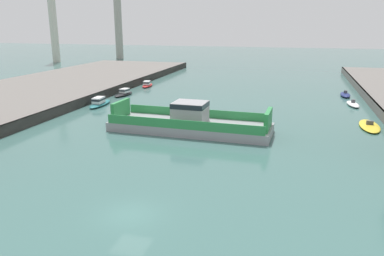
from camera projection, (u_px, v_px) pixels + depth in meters
ground_plane at (130, 214)px, 26.76m from camera, size 400.00×400.00×0.00m
chain_ferry at (190, 123)px, 47.13m from camera, size 20.30×6.95×3.73m
moored_boat_near_right at (147, 84)px, 80.75m from camera, size 2.56×5.62×1.25m
moored_boat_mid_right at (369, 126)px, 49.13m from camera, size 2.52×7.06×0.88m
moored_boat_far_left at (353, 104)px, 61.96m from camera, size 2.20×5.23×1.04m
moored_boat_far_right at (100, 102)px, 62.03m from camera, size 2.48×6.96×1.46m
moored_boat_upstream_a at (345, 95)px, 70.03m from camera, size 1.69×5.20×1.10m
moored_boat_upstream_b at (124, 93)px, 70.76m from camera, size 2.40×5.61×1.28m
smokestack_distant_a at (118, 17)px, 142.07m from camera, size 3.00×3.00×28.45m
smokestack_distant_b at (53, 16)px, 127.82m from camera, size 2.77×2.77×28.77m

